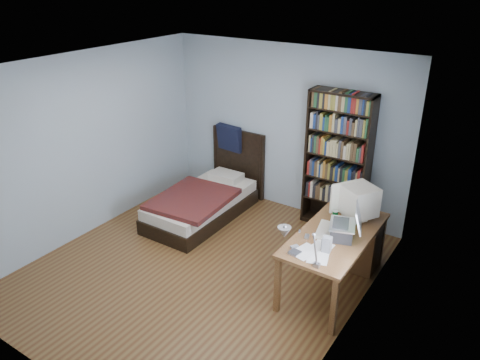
% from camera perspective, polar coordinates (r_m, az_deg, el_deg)
% --- Properties ---
extents(room, '(4.20, 4.24, 2.50)m').
position_cam_1_polar(room, '(5.37, -4.99, 0.23)').
color(room, brown).
rests_on(room, ground).
extents(desk, '(0.75, 1.57, 0.73)m').
position_cam_1_polar(desk, '(5.91, 13.00, -7.11)').
color(desk, brown).
rests_on(desk, floor).
extents(crt_monitor, '(0.54, 0.49, 0.44)m').
position_cam_1_polar(crt_monitor, '(5.61, 14.10, -2.43)').
color(crt_monitor, beige).
rests_on(crt_monitor, desk).
extents(laptop, '(0.45, 0.43, 0.43)m').
position_cam_1_polar(laptop, '(5.25, 12.52, -5.86)').
color(laptop, '#2D2D30').
rests_on(laptop, desk).
extents(desk_lamp, '(0.24, 0.53, 0.63)m').
position_cam_1_polar(desk_lamp, '(4.28, 6.12, -6.79)').
color(desk_lamp, '#99999E').
rests_on(desk_lamp, desk).
extents(keyboard, '(0.25, 0.44, 0.04)m').
position_cam_1_polar(keyboard, '(5.40, 10.28, -6.04)').
color(keyboard, beige).
rests_on(keyboard, desk).
extents(speaker, '(0.10, 0.10, 0.17)m').
position_cam_1_polar(speaker, '(5.00, 10.55, -7.74)').
color(speaker, gray).
rests_on(speaker, desk).
extents(soda_can, '(0.07, 0.07, 0.12)m').
position_cam_1_polar(soda_can, '(5.62, 11.51, -4.30)').
color(soda_can, '#07391B').
rests_on(soda_can, desk).
extents(mouse, '(0.07, 0.12, 0.04)m').
position_cam_1_polar(mouse, '(5.62, 12.66, -4.90)').
color(mouse, silver).
rests_on(mouse, desk).
extents(phone_silver, '(0.07, 0.11, 0.02)m').
position_cam_1_polar(phone_silver, '(5.25, 8.16, -6.83)').
color(phone_silver, silver).
rests_on(phone_silver, desk).
extents(phone_grey, '(0.08, 0.10, 0.02)m').
position_cam_1_polar(phone_grey, '(5.06, 6.65, -8.05)').
color(phone_grey, gray).
rests_on(phone_grey, desk).
extents(external_drive, '(0.12, 0.12, 0.02)m').
position_cam_1_polar(external_drive, '(4.96, 6.70, -8.80)').
color(external_drive, gray).
rests_on(external_drive, desk).
extents(bookshelf, '(0.89, 0.30, 1.98)m').
position_cam_1_polar(bookshelf, '(6.62, 11.79, 2.20)').
color(bookshelf, black).
rests_on(bookshelf, floor).
extents(bed, '(1.05, 1.99, 1.16)m').
position_cam_1_polar(bed, '(7.07, -4.29, -2.35)').
color(bed, black).
rests_on(bed, floor).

